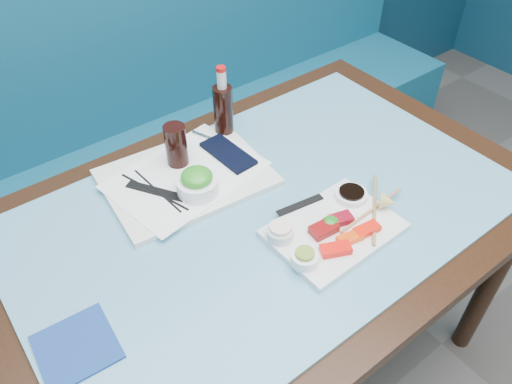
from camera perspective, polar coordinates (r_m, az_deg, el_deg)
booth_bench at (r=2.05m, az=-13.65°, el=3.70°), size 3.00×0.56×1.17m
dining_table at (r=1.31m, az=1.17°, el=-4.67°), size 1.40×0.90×0.75m
glass_top at (r=1.24m, az=1.23°, el=-1.95°), size 1.22×0.76×0.01m
sashimi_plate at (r=1.19m, az=8.89°, el=-4.29°), size 0.30×0.22×0.02m
salmon_left at (r=1.13m, az=9.09°, el=-6.49°), size 0.08×0.06×0.02m
salmon_mid at (r=1.16m, az=10.68°, el=-5.21°), size 0.06×0.04×0.01m
salmon_right at (r=1.19m, az=12.55°, el=-4.21°), size 0.07×0.04×0.02m
tuna_left at (r=1.17m, az=7.76°, el=-4.22°), size 0.07×0.04×0.02m
tuna_right at (r=1.20m, az=9.67°, el=-3.07°), size 0.06×0.05×0.02m
seaweed_garnish at (r=1.18m, az=8.48°, el=-3.47°), size 0.05×0.05×0.02m
ramekin_wasabi at (r=1.10m, az=5.56°, el=-7.56°), size 0.07×0.07×0.03m
wasabi_fill at (r=1.09m, az=5.62°, el=-6.99°), size 0.05×0.05×0.01m
ramekin_ginger at (r=1.14m, az=2.76°, el=-4.71°), size 0.06×0.06×0.03m
ginger_fill at (r=1.13m, az=2.79°, el=-4.08°), size 0.07×0.07×0.01m
soy_dish at (r=1.26m, az=10.82°, el=-0.34°), size 0.10×0.10×0.02m
soy_fill at (r=1.25m, az=10.88°, el=0.02°), size 0.08×0.08×0.01m
lemon_wedge at (r=1.24m, az=14.80°, el=-1.08°), size 0.06×0.06×0.05m
chopstick_sleeve at (r=1.23m, az=5.05°, el=-1.48°), size 0.13×0.04×0.00m
wooden_chopstick_a at (r=1.24m, az=13.08°, el=-2.01°), size 0.22×0.02×0.01m
wooden_chopstick_b at (r=1.25m, az=13.39°, el=-1.80°), size 0.19×0.17×0.01m
serving_tray at (r=1.33m, az=-7.97°, el=1.68°), size 0.44×0.35×0.02m
paper_placemat at (r=1.32m, az=-8.00°, el=1.97°), size 0.42×0.33×0.00m
seaweed_bowl at (r=1.25m, az=-6.70°, el=0.71°), size 0.13×0.13×0.04m
seaweed_salad at (r=1.23m, az=-6.80°, el=1.72°), size 0.08×0.08×0.04m
cola_glass at (r=1.33m, az=-9.12°, el=5.29°), size 0.08×0.08×0.12m
navy_pouch at (r=1.37m, az=-3.21°, el=4.40°), size 0.08×0.17×0.01m
fork at (r=1.44m, az=-5.82°, el=6.32°), size 0.04×0.09×0.01m
black_chopstick_a at (r=1.28m, az=-11.54°, el=0.03°), size 0.07×0.22×0.01m
black_chopstick_b at (r=1.28m, az=-11.23°, el=0.17°), size 0.02×0.21×0.01m
tray_sleeve at (r=1.28m, az=-11.38°, el=0.07°), size 0.11×0.15×0.00m
cola_bottle_body at (r=1.43m, az=-3.76°, el=9.10°), size 0.06×0.06×0.16m
cola_bottle_neck at (r=1.38m, az=-3.96°, el=12.72°), size 0.03×0.03×0.05m
cola_bottle_cap at (r=1.36m, az=-4.02°, el=13.85°), size 0.03×0.03×0.01m
blue_napkin at (r=1.06m, az=-19.84°, el=-16.32°), size 0.15×0.15×0.01m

